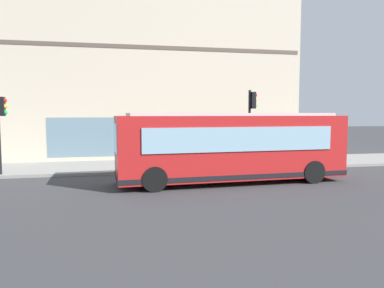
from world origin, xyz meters
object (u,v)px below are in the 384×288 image
fire_hydrant (258,157)px  traffic_light_down_block (1,119)px  city_bus_nearside (231,147)px  pedestrian_by_light_pole (270,146)px  traffic_light_near_corner (252,113)px  pedestrian_walking_along_curb (219,146)px

fire_hydrant → traffic_light_down_block: bearing=94.0°
city_bus_nearside → pedestrian_by_light_pole: size_ratio=6.01×
traffic_light_down_block → fire_hydrant: (0.94, -13.30, -2.27)m
city_bus_nearside → traffic_light_down_block: size_ratio=2.69×
fire_hydrant → pedestrian_by_light_pole: size_ratio=0.44×
fire_hydrant → pedestrian_by_light_pole: (0.47, -0.93, 0.61)m
city_bus_nearside → traffic_light_near_corner: traffic_light_near_corner is taller
fire_hydrant → pedestrian_walking_along_curb: (1.00, 2.04, 0.59)m
city_bus_nearside → fire_hydrant: 5.39m
traffic_light_near_corner → pedestrian_by_light_pole: bearing=-52.5°
pedestrian_walking_along_curb → pedestrian_by_light_pole: 3.02m
traffic_light_down_block → pedestrian_by_light_pole: 14.40m
city_bus_nearside → traffic_light_down_block: 10.87m
fire_hydrant → pedestrian_by_light_pole: bearing=-63.2°
traffic_light_down_block → pedestrian_walking_along_curb: bearing=-80.2°
traffic_light_down_block → pedestrian_walking_along_curb: (1.94, -11.26, -1.68)m
city_bus_nearside → fire_hydrant: size_ratio=13.72×
city_bus_nearside → traffic_light_near_corner: 4.46m
traffic_light_near_corner → pedestrian_by_light_pole: 2.85m
fire_hydrant → city_bus_nearside: bearing=144.9°
city_bus_nearside → traffic_light_down_block: traffic_light_down_block is taller
city_bus_nearside → traffic_light_down_block: bearing=71.7°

